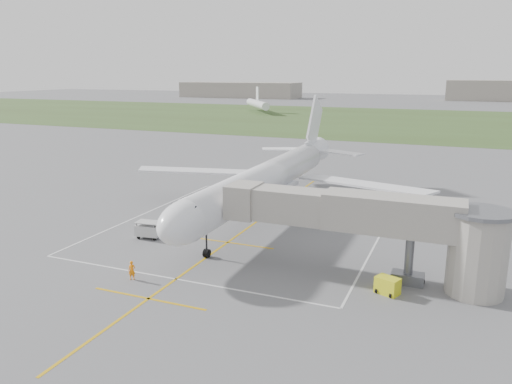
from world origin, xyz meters
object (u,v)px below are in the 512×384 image
at_px(baggage_cart, 149,230).
at_px(ramp_worker_wing, 205,207).
at_px(airliner, 266,180).
at_px(jet_bridge, 382,225).
at_px(ramp_worker_nose, 132,270).
at_px(gpu_unit, 387,286).

distance_m(baggage_cart, ramp_worker_wing, 10.16).
bearing_deg(ramp_worker_wing, baggage_cart, 127.03).
distance_m(airliner, jet_bridge, 21.22).
distance_m(jet_bridge, baggage_cart, 24.26).
bearing_deg(ramp_worker_wing, ramp_worker_nose, 144.34).
bearing_deg(gpu_unit, ramp_worker_nose, -143.26).
bearing_deg(ramp_worker_nose, jet_bridge, 2.82).
relative_size(airliner, gpu_unit, 22.51).
bearing_deg(airliner, ramp_worker_wing, -160.08).
distance_m(jet_bridge, ramp_worker_wing, 25.82).
relative_size(ramp_worker_nose, ramp_worker_wing, 0.86).
xyz_separation_m(jet_bridge, baggage_cart, (-23.90, 1.64, -3.84)).
distance_m(airliner, baggage_cart, 15.43).
height_order(ramp_worker_nose, ramp_worker_wing, ramp_worker_wing).
xyz_separation_m(airliner, gpu_unit, (16.74, -16.85, -3.74)).
distance_m(gpu_unit, ramp_worker_wing, 27.71).
bearing_deg(baggage_cart, gpu_unit, -15.67).
xyz_separation_m(jet_bridge, ramp_worker_nose, (-19.05, -7.95, -3.93)).
bearing_deg(jet_bridge, baggage_cart, 176.08).
bearing_deg(airliner, ramp_worker_nose, -98.54).
height_order(jet_bridge, baggage_cart, jet_bridge).
height_order(airliner, gpu_unit, airliner).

